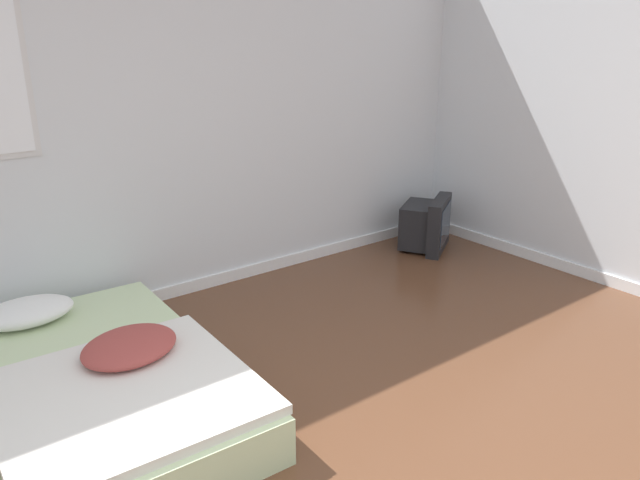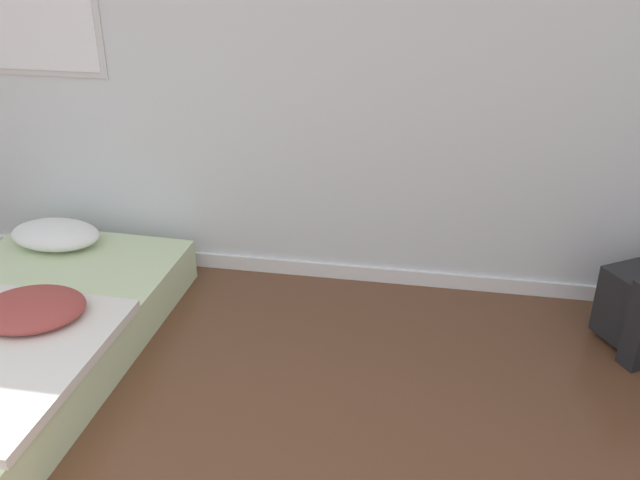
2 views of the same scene
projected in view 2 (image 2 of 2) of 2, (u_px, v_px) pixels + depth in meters
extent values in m
cube|color=silver|center=(203.00, 51.00, 3.81)|extent=(8.23, 0.06, 2.60)
cube|color=white|center=(216.00, 261.00, 4.34)|extent=(8.23, 0.02, 0.09)
cube|color=beige|center=(19.00, 337.00, 3.48)|extent=(1.17, 1.93, 0.24)
ellipsoid|color=white|center=(55.00, 234.00, 4.06)|extent=(0.53, 0.36, 0.14)
ellipsoid|color=#993D38|center=(31.00, 309.00, 3.32)|extent=(0.59, 0.53, 0.11)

